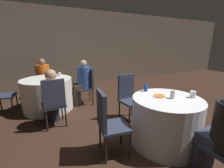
# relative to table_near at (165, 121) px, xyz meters

# --- Properties ---
(ground_plane) EXTENTS (16.00, 16.00, 0.00)m
(ground_plane) POSITION_rel_table_near_xyz_m (-0.19, 0.11, -0.38)
(ground_plane) COLOR #382319
(wall_back) EXTENTS (16.00, 0.06, 2.80)m
(wall_back) POSITION_rel_table_near_xyz_m (-0.19, 4.29, 1.02)
(wall_back) COLOR #7A6B5B
(wall_back) RESTS_ON ground_plane
(table_near) EXTENTS (1.04, 1.04, 0.75)m
(table_near) POSITION_rel_table_near_xyz_m (0.00, 0.00, 0.00)
(table_near) COLOR silver
(table_near) RESTS_ON ground_plane
(table_far) EXTENTS (1.15, 1.15, 0.75)m
(table_far) POSITION_rel_table_near_xyz_m (-1.58, 2.22, -0.00)
(table_far) COLOR white
(table_far) RESTS_ON ground_plane
(chair_near_north) EXTENTS (0.44, 0.45, 0.95)m
(chair_near_north) POSITION_rel_table_near_xyz_m (-0.10, 0.94, 0.18)
(chair_near_north) COLOR #2D3347
(chair_near_north) RESTS_ON ground_plane
(chair_near_west) EXTENTS (0.46, 0.45, 0.95)m
(chair_near_west) POSITION_rel_table_near_xyz_m (-0.93, 0.14, 0.18)
(chair_near_west) COLOR #2D3347
(chair_near_west) RESTS_ON ground_plane
(chair_far_south) EXTENTS (0.43, 0.43, 0.95)m
(chair_far_south) POSITION_rel_table_near_xyz_m (-1.52, 1.23, 0.18)
(chair_far_south) COLOR #2D3347
(chair_far_south) RESTS_ON ground_plane
(chair_far_north) EXTENTS (0.42, 0.42, 0.95)m
(chair_far_north) POSITION_rel_table_near_xyz_m (-1.62, 3.21, 0.18)
(chair_far_north) COLOR #2D3347
(chair_far_north) RESTS_ON ground_plane
(chair_far_east) EXTENTS (0.43, 0.43, 0.95)m
(chair_far_east) POSITION_rel_table_near_xyz_m (-0.59, 2.15, 0.18)
(chair_far_east) COLOR #2D3347
(chair_far_east) RESTS_ON ground_plane
(person_white_shirt) EXTENTS (0.38, 0.53, 1.11)m
(person_white_shirt) POSITION_rel_table_near_xyz_m (-1.53, 1.39, 0.20)
(person_white_shirt) COLOR black
(person_white_shirt) RESTS_ON ground_plane
(person_black_shirt) EXTENTS (0.35, 0.51, 1.16)m
(person_black_shirt) POSITION_rel_table_near_xyz_m (0.04, -0.78, 0.21)
(person_black_shirt) COLOR #33384C
(person_black_shirt) RESTS_ON ground_plane
(person_orange_shirt) EXTENTS (0.36, 0.52, 1.16)m
(person_orange_shirt) POSITION_rel_table_near_xyz_m (-1.62, 3.05, 0.21)
(person_orange_shirt) COLOR #282828
(person_orange_shirt) RESTS_ON ground_plane
(person_blue_shirt) EXTENTS (0.51, 0.35, 1.16)m
(person_blue_shirt) POSITION_rel_table_near_xyz_m (-0.76, 2.16, 0.21)
(person_blue_shirt) COLOR #4C4238
(person_blue_shirt) RESTS_ON ground_plane
(pizza_plate_near) EXTENTS (0.25, 0.25, 0.02)m
(pizza_plate_near) POSITION_rel_table_near_xyz_m (-0.06, 0.10, 0.38)
(pizza_plate_near) COLOR white
(pizza_plate_near) RESTS_ON table_near
(soda_can_blue) EXTENTS (0.07, 0.07, 0.12)m
(soda_can_blue) POSITION_rel_table_near_xyz_m (-0.07, 0.43, 0.44)
(soda_can_blue) COLOR #1E38A5
(soda_can_blue) RESTS_ON table_near
(soda_can_silver) EXTENTS (0.07, 0.07, 0.12)m
(soda_can_silver) POSITION_rel_table_near_xyz_m (0.06, -0.04, 0.44)
(soda_can_silver) COLOR silver
(soda_can_silver) RESTS_ON table_near
(cup_near) EXTENTS (0.08, 0.08, 0.10)m
(cup_near) POSITION_rel_table_near_xyz_m (0.37, -0.14, 0.43)
(cup_near) COLOR white
(cup_near) RESTS_ON table_near
(cup_far) EXTENTS (0.07, 0.07, 0.09)m
(cup_far) POSITION_rel_table_near_xyz_m (-1.25, 2.45, 0.42)
(cup_far) COLOR white
(cup_far) RESTS_ON table_far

